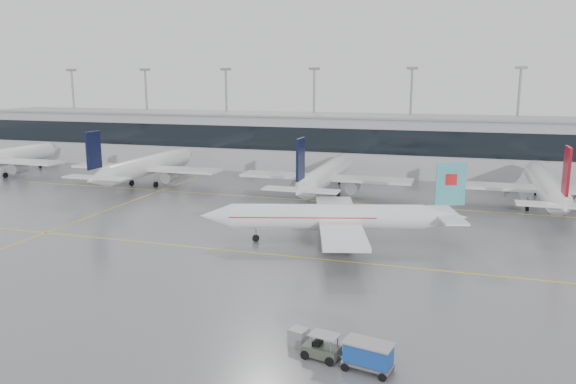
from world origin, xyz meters
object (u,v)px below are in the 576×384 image
(air_canada_jet, at_px, (337,218))
(gse_unit, at_px, (299,337))
(baggage_cart, at_px, (368,354))
(baggage_tug, at_px, (322,350))

(air_canada_jet, height_order, gse_unit, air_canada_jet)
(air_canada_jet, xyz_separation_m, baggage_cart, (8.79, -30.23, -1.93))
(air_canada_jet, distance_m, baggage_cart, 31.54)
(baggage_cart, xyz_separation_m, gse_unit, (-5.71, 2.29, -0.59))
(baggage_cart, relative_size, gse_unit, 2.87)
(baggage_tug, bearing_deg, air_canada_jet, 112.04)
(baggage_cart, height_order, gse_unit, baggage_cart)
(air_canada_jet, height_order, baggage_cart, air_canada_jet)
(baggage_cart, distance_m, gse_unit, 6.18)
(air_canada_jet, bearing_deg, gse_unit, 80.42)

